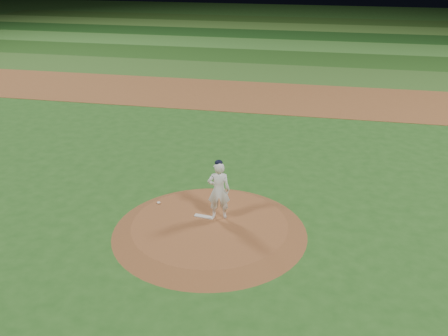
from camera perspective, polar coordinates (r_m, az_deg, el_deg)
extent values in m
plane|color=#25581C|center=(14.26, -1.64, -7.27)|extent=(120.00, 120.00, 0.00)
cube|color=brown|center=(27.03, 5.21, 8.09)|extent=(70.00, 6.00, 0.02)
cube|color=#356324|center=(32.33, 6.41, 10.70)|extent=(70.00, 5.00, 0.02)
cube|color=#214C18|center=(37.20, 7.21, 12.42)|extent=(70.00, 5.00, 0.02)
cube|color=#3C7C2D|center=(42.10, 7.83, 13.74)|extent=(70.00, 5.00, 0.02)
cube|color=#194516|center=(47.02, 8.33, 14.79)|extent=(70.00, 5.00, 0.02)
cube|color=#44792C|center=(51.95, 8.73, 15.63)|extent=(70.00, 5.00, 0.02)
cube|color=#274E19|center=(56.90, 9.07, 16.33)|extent=(70.00, 5.00, 0.02)
cone|color=brown|center=(14.20, -1.65, -6.83)|extent=(5.50, 5.50, 0.25)
cube|color=silver|center=(14.47, -2.29, -5.56)|extent=(0.59, 0.22, 0.03)
ellipsoid|color=white|center=(15.30, -7.48, -3.94)|extent=(0.11, 0.11, 0.06)
imported|color=white|center=(14.04, -0.60, -2.57)|extent=(0.70, 0.52, 1.74)
ellipsoid|color=black|center=(13.68, -0.61, 0.60)|extent=(0.22, 0.22, 0.15)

